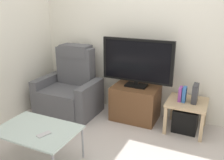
% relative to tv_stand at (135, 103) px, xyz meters
% --- Properties ---
extents(ground_plane, '(6.40, 6.40, 0.00)m').
position_rel_tv_stand_xyz_m(ground_plane, '(0.09, -0.82, -0.27)').
color(ground_plane, '#BCB2AD').
extents(wall_back, '(6.40, 0.06, 2.60)m').
position_rel_tv_stand_xyz_m(wall_back, '(0.09, 0.31, 1.03)').
color(wall_back, silver).
rests_on(wall_back, ground).
extents(tv_stand, '(0.69, 0.50, 0.53)m').
position_rel_tv_stand_xyz_m(tv_stand, '(0.00, 0.00, 0.00)').
color(tv_stand, brown).
rests_on(tv_stand, ground).
extents(television, '(1.08, 0.20, 0.72)m').
position_rel_tv_stand_xyz_m(television, '(0.00, 0.02, 0.65)').
color(television, black).
rests_on(television, tv_stand).
extents(recliner_armchair, '(0.98, 0.78, 1.08)m').
position_rel_tv_stand_xyz_m(recliner_armchair, '(-1.08, -0.17, 0.11)').
color(recliner_armchair, '#515156').
rests_on(recliner_armchair, ground).
extents(side_table, '(0.54, 0.54, 0.44)m').
position_rel_tv_stand_xyz_m(side_table, '(0.77, -0.03, 0.11)').
color(side_table, tan).
rests_on(side_table, ground).
extents(subwoofer_box, '(0.33, 0.33, 0.33)m').
position_rel_tv_stand_xyz_m(subwoofer_box, '(0.77, -0.03, -0.10)').
color(subwoofer_box, black).
rests_on(subwoofer_box, ground).
extents(book_leftmost, '(0.04, 0.13, 0.20)m').
position_rel_tv_stand_xyz_m(book_leftmost, '(0.67, -0.05, 0.28)').
color(book_leftmost, purple).
rests_on(book_leftmost, side_table).
extents(book_middle, '(0.05, 0.13, 0.21)m').
position_rel_tv_stand_xyz_m(book_middle, '(0.73, -0.05, 0.28)').
color(book_middle, '#3366B2').
rests_on(book_middle, side_table).
extents(game_console, '(0.07, 0.20, 0.26)m').
position_rel_tv_stand_xyz_m(game_console, '(0.86, -0.02, 0.30)').
color(game_console, '#333338').
rests_on(game_console, side_table).
extents(coffee_table, '(0.90, 0.60, 0.42)m').
position_rel_tv_stand_xyz_m(coffee_table, '(-0.64, -1.47, 0.12)').
color(coffee_table, '#B2C6C1').
rests_on(coffee_table, ground).
extents(cell_phone, '(0.12, 0.17, 0.01)m').
position_rel_tv_stand_xyz_m(cell_phone, '(-0.49, -1.54, 0.16)').
color(cell_phone, '#B7B7BC').
rests_on(cell_phone, coffee_table).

